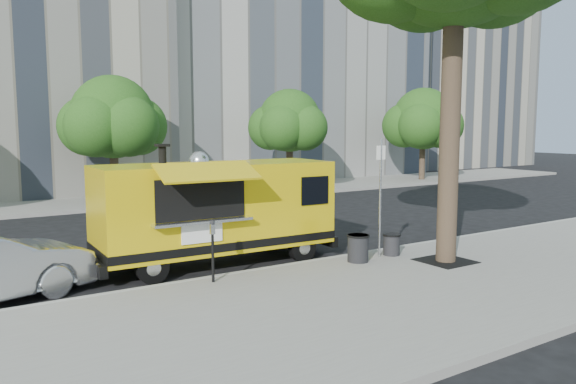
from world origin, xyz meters
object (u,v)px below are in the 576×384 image
far_tree_c (290,121)px  food_truck (216,209)px  far_tree_b (113,117)px  far_tree_d (423,119)px  trash_bin_left (358,247)px  trash_bin_right (392,244)px  sign_post (380,191)px  parking_meter (213,244)px

far_tree_c → food_truck: (-10.03, -11.91, -2.30)m
far_tree_c → food_truck: 15.74m
far_tree_b → food_truck: size_ratio=0.89×
far_tree_d → food_truck: size_ratio=0.91×
far_tree_c → trash_bin_left: (-7.23, -14.05, -3.21)m
far_tree_d → trash_bin_left: far_tree_d is taller
far_tree_d → trash_bin_right: bearing=-138.5°
sign_post → trash_bin_left: bearing=-173.1°
far_tree_c → sign_post: size_ratio=1.74×
parking_meter → trash_bin_right: (4.95, -0.23, -0.54)m
food_truck → trash_bin_right: 4.59m
parking_meter → far_tree_b: bearing=81.9°
trash_bin_left → trash_bin_right: 1.19m
parking_meter → trash_bin_left: parking_meter is taller
far_tree_b → parking_meter: bearing=-98.1°
far_tree_b → trash_bin_right: far_tree_b is taller
trash_bin_left → trash_bin_right: trash_bin_left is taller
far_tree_c → trash_bin_left: 16.12m
sign_post → trash_bin_right: 1.46m
sign_post → trash_bin_left: 1.56m
sign_post → trash_bin_right: sign_post is taller
trash_bin_left → food_truck: bearing=142.6°
food_truck → trash_bin_right: size_ratio=11.31×
far_tree_d → sign_post: size_ratio=1.88×
far_tree_c → parking_meter: bearing=-128.7°
far_tree_b → sign_post: 14.61m
food_truck → far_tree_c: bearing=51.6°
far_tree_c → parking_meter: far_tree_c is taller
far_tree_b → food_truck: bearing=-94.8°
trash_bin_left → trash_bin_right: (1.18, 0.07, -0.06)m
sign_post → trash_bin_right: bearing=-3.9°
parking_meter → trash_bin_right: parking_meter is taller
far_tree_d → trash_bin_right: size_ratio=10.29×
far_tree_c → parking_meter: 17.82m
sign_post → parking_meter: sign_post is taller
parking_meter → trash_bin_left: size_ratio=2.00×
parking_meter → trash_bin_right: size_ratio=2.43×
far_tree_d → food_truck: far_tree_d is taller
far_tree_b → trash_bin_right: bearing=-78.3°
trash_bin_left → far_tree_b: bearing=97.0°
far_tree_b → far_tree_d: far_tree_d is taller
far_tree_d → trash_bin_left: bearing=-140.4°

